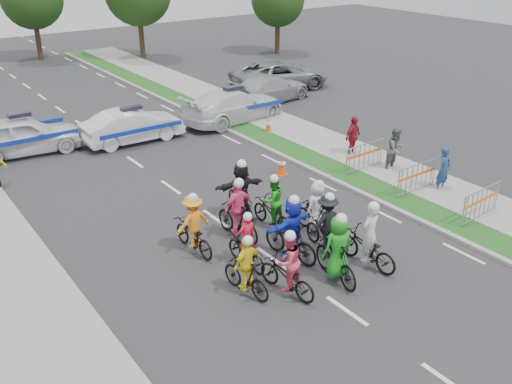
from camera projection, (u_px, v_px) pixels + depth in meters
ground at (347, 311)px, 13.84m from camera, size 90.00×90.00×0.00m
curb_right at (352, 189)px, 20.20m from camera, size 0.20×60.00×0.12m
grass_strip at (366, 184)px, 20.58m from camera, size 1.20×60.00×0.11m
sidewalk_right at (400, 173)px, 21.53m from camera, size 2.40×60.00×0.13m
sidewalk_left at (13, 303)px, 14.04m from camera, size 3.00×60.00×0.13m
rider_0 at (368, 245)px, 15.45m from camera, size 0.83×1.99×1.98m
rider_1 at (337, 255)px, 14.75m from camera, size 0.91×1.96×1.99m
rider_2 at (287, 270)px, 14.22m from camera, size 0.92×1.89×1.85m
rider_3 at (246, 271)px, 14.22m from camera, size 0.90×1.67×1.71m
rider_4 at (326, 229)px, 16.10m from camera, size 1.11×1.91×1.88m
rider_5 at (291, 233)px, 15.69m from camera, size 1.65×1.96×2.00m
rider_6 at (246, 248)px, 15.48m from camera, size 0.60×1.65×1.67m
rider_7 at (316, 213)px, 17.10m from camera, size 0.76×1.71×1.78m
rider_8 at (272, 208)px, 17.43m from camera, size 0.77×1.79×1.81m
rider_9 at (238, 215)px, 16.81m from camera, size 1.02×1.92×1.98m
rider_10 at (193, 229)px, 16.09m from camera, size 1.06×1.87×1.88m
rider_11 at (241, 194)px, 17.94m from camera, size 1.68×2.00×2.03m
police_car_0 at (23, 135)px, 23.23m from camera, size 4.82×2.41×1.58m
police_car_1 at (133, 126)px, 24.58m from camera, size 4.38×1.62×1.43m
police_car_2 at (233, 106)px, 27.21m from camera, size 5.53×2.74×1.55m
civilian_sedan at (271, 89)px, 30.42m from camera, size 5.07×2.69×1.40m
civilian_suv at (280, 75)px, 32.82m from camera, size 6.12×3.70×1.59m
spectator_0 at (444, 169)px, 19.83m from camera, size 0.64×0.45×1.66m
spectator_1 at (396, 150)px, 21.50m from camera, size 0.89×0.72×1.73m
spectator_2 at (353, 137)px, 22.89m from camera, size 1.06×0.64×1.70m
barrier_0 at (481, 205)px, 17.89m from camera, size 2.02×0.61×1.12m
barrier_1 at (416, 179)px, 19.76m from camera, size 2.01×0.53×1.12m
barrier_2 at (364, 158)px, 21.60m from camera, size 2.01×0.56×1.12m
cone_0 at (282, 166)px, 21.39m from camera, size 0.40×0.40×0.70m
cone_1 at (269, 126)px, 25.78m from camera, size 0.40×0.40×0.70m
tree_2 at (278, 0)px, 40.94m from camera, size 3.85×3.85×5.77m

